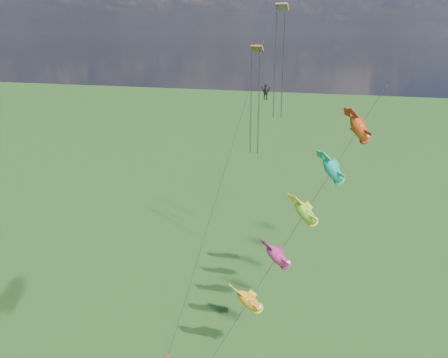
# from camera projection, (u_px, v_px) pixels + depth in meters

# --- Properties ---
(fish_windsock_rig) EXTENTS (10.54, 12.14, 18.30)m
(fish_windsock_rig) POSITION_uv_depth(u_px,v_px,m) (305.00, 213.00, 28.48)
(fish_windsock_rig) COLOR brown
(fish_windsock_rig) RESTS_ON ground
(parafoil_rig) EXTENTS (5.08, 17.13, 25.82)m
(parafoil_rig) POSITION_uv_depth(u_px,v_px,m) (264.00, 80.00, 36.86)
(parafoil_rig) COLOR brown
(parafoil_rig) RESTS_ON ground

